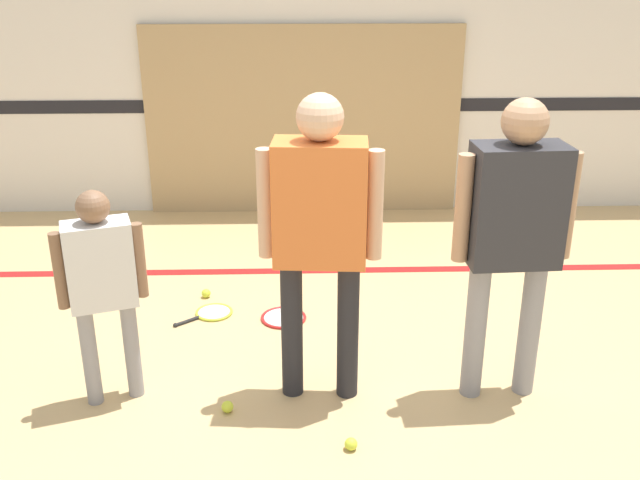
{
  "coord_description": "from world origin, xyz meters",
  "views": [
    {
      "loc": [
        -0.26,
        -3.62,
        2.35
      ],
      "look_at": [
        -0.15,
        -0.14,
        0.95
      ],
      "focal_mm": 40.0,
      "sensor_mm": 36.0,
      "label": 1
    }
  ],
  "objects_px": {
    "person_instructor": "(320,219)",
    "person_student_right": "(514,221)",
    "racket_spare_on_floor": "(212,313)",
    "racket_second_spare": "(284,316)",
    "tennis_ball_by_spare_racket": "(206,293)",
    "tennis_ball_stray_left": "(227,407)",
    "tennis_ball_near_instructor": "(351,444)",
    "person_student_left": "(101,276)"
  },
  "relations": [
    {
      "from": "person_instructor",
      "to": "person_student_right",
      "type": "distance_m",
      "value": 1.02
    },
    {
      "from": "racket_spare_on_floor",
      "to": "racket_second_spare",
      "type": "xyz_separation_m",
      "value": [
        0.51,
        -0.07,
        -0.0
      ]
    },
    {
      "from": "tennis_ball_by_spare_racket",
      "to": "tennis_ball_stray_left",
      "type": "height_order",
      "value": "same"
    },
    {
      "from": "racket_spare_on_floor",
      "to": "tennis_ball_stray_left",
      "type": "bearing_deg",
      "value": 63.13
    },
    {
      "from": "racket_second_spare",
      "to": "tennis_ball_near_instructor",
      "type": "distance_m",
      "value": 1.47
    },
    {
      "from": "person_instructor",
      "to": "racket_spare_on_floor",
      "type": "bearing_deg",
      "value": 131.11
    },
    {
      "from": "person_instructor",
      "to": "person_student_left",
      "type": "xyz_separation_m",
      "value": [
        -1.16,
        -0.02,
        -0.3
      ]
    },
    {
      "from": "person_student_left",
      "to": "person_student_right",
      "type": "relative_size",
      "value": 0.73
    },
    {
      "from": "racket_second_spare",
      "to": "tennis_ball_stray_left",
      "type": "relative_size",
      "value": 8.29
    },
    {
      "from": "person_student_right",
      "to": "tennis_ball_by_spare_racket",
      "type": "height_order",
      "value": "person_student_right"
    },
    {
      "from": "person_instructor",
      "to": "tennis_ball_stray_left",
      "type": "distance_m",
      "value": 1.17
    },
    {
      "from": "racket_second_spare",
      "to": "tennis_ball_stray_left",
      "type": "bearing_deg",
      "value": 173.61
    },
    {
      "from": "tennis_ball_stray_left",
      "to": "person_instructor",
      "type": "bearing_deg",
      "value": 18.82
    },
    {
      "from": "person_instructor",
      "to": "racket_second_spare",
      "type": "height_order",
      "value": "person_instructor"
    },
    {
      "from": "racket_second_spare",
      "to": "tennis_ball_by_spare_racket",
      "type": "xyz_separation_m",
      "value": [
        -0.58,
        0.33,
        0.02
      ]
    },
    {
      "from": "person_student_right",
      "to": "racket_second_spare",
      "type": "relative_size",
      "value": 3.1
    },
    {
      "from": "person_student_right",
      "to": "tennis_ball_stray_left",
      "type": "bearing_deg",
      "value": 2.93
    },
    {
      "from": "person_instructor",
      "to": "racket_spare_on_floor",
      "type": "height_order",
      "value": "person_instructor"
    },
    {
      "from": "tennis_ball_stray_left",
      "to": "person_student_left",
      "type": "bearing_deg",
      "value": 166.41
    },
    {
      "from": "tennis_ball_stray_left",
      "to": "tennis_ball_near_instructor",
      "type": "bearing_deg",
      "value": -27.34
    },
    {
      "from": "person_student_right",
      "to": "person_instructor",
      "type": "bearing_deg",
      "value": -4.0
    },
    {
      "from": "racket_spare_on_floor",
      "to": "tennis_ball_by_spare_racket",
      "type": "relative_size",
      "value": 6.67
    },
    {
      "from": "tennis_ball_near_instructor",
      "to": "tennis_ball_by_spare_racket",
      "type": "relative_size",
      "value": 1.0
    },
    {
      "from": "person_student_right",
      "to": "racket_spare_on_floor",
      "type": "distance_m",
      "value": 2.26
    },
    {
      "from": "person_instructor",
      "to": "tennis_ball_stray_left",
      "type": "xyz_separation_m",
      "value": [
        -0.52,
        -0.18,
        -1.03
      ]
    },
    {
      "from": "racket_spare_on_floor",
      "to": "tennis_ball_stray_left",
      "type": "distance_m",
      "value": 1.17
    },
    {
      "from": "person_student_left",
      "to": "racket_spare_on_floor",
      "type": "xyz_separation_m",
      "value": [
        0.43,
        1.0,
        -0.75
      ]
    },
    {
      "from": "tennis_ball_near_instructor",
      "to": "tennis_ball_by_spare_racket",
      "type": "bearing_deg",
      "value": 118.22
    },
    {
      "from": "person_student_left",
      "to": "person_student_right",
      "type": "bearing_deg",
      "value": -18.18
    },
    {
      "from": "person_student_right",
      "to": "tennis_ball_near_instructor",
      "type": "xyz_separation_m",
      "value": [
        -0.87,
        -0.5,
        -1.01
      ]
    },
    {
      "from": "person_student_left",
      "to": "tennis_ball_by_spare_racket",
      "type": "distance_m",
      "value": 1.5
    },
    {
      "from": "person_student_left",
      "to": "tennis_ball_stray_left",
      "type": "xyz_separation_m",
      "value": [
        0.64,
        -0.16,
        -0.73
      ]
    },
    {
      "from": "person_student_left",
      "to": "racket_spare_on_floor",
      "type": "relative_size",
      "value": 2.81
    },
    {
      "from": "person_student_right",
      "to": "racket_spare_on_floor",
      "type": "relative_size",
      "value": 3.85
    },
    {
      "from": "tennis_ball_near_instructor",
      "to": "person_student_right",
      "type": "bearing_deg",
      "value": 29.54
    },
    {
      "from": "person_student_right",
      "to": "tennis_ball_stray_left",
      "type": "xyz_separation_m",
      "value": [
        -1.53,
        -0.16,
        -1.01
      ]
    },
    {
      "from": "tennis_ball_near_instructor",
      "to": "person_student_left",
      "type": "bearing_deg",
      "value": 159.15
    },
    {
      "from": "person_student_left",
      "to": "racket_second_spare",
      "type": "xyz_separation_m",
      "value": [
        0.94,
        0.93,
        -0.75
      ]
    },
    {
      "from": "tennis_ball_near_instructor",
      "to": "tennis_ball_by_spare_racket",
      "type": "distance_m",
      "value": 1.99
    },
    {
      "from": "tennis_ball_near_instructor",
      "to": "racket_second_spare",
      "type": "bearing_deg",
      "value": 104.4
    },
    {
      "from": "person_student_right",
      "to": "tennis_ball_stray_left",
      "type": "distance_m",
      "value": 1.84
    },
    {
      "from": "person_instructor",
      "to": "tennis_ball_near_instructor",
      "type": "distance_m",
      "value": 1.16
    }
  ]
}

